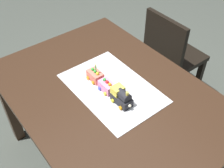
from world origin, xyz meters
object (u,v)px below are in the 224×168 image
(cake_locomotive, at_px, (121,97))
(chair, at_px, (171,56))
(cake_car_caboose_bubblegum, at_px, (107,86))
(birthday_candle, at_px, (96,68))
(cake_car_gondola_coral, at_px, (95,76))
(dining_table, at_px, (109,104))

(cake_locomotive, bearing_deg, chair, -67.12)
(cake_car_caboose_bubblegum, height_order, birthday_candle, birthday_candle)
(chair, distance_m, cake_car_gondola_coral, 0.89)
(dining_table, xyz_separation_m, birthday_candle, (0.12, 0.00, 0.21))
(dining_table, height_order, chair, chair)
(cake_locomotive, relative_size, cake_car_gondola_coral, 1.40)
(cake_locomotive, bearing_deg, cake_car_caboose_bubblegum, 0.00)
(chair, relative_size, cake_car_caboose_bubblegum, 8.60)
(chair, bearing_deg, cake_car_caboose_bubblegum, 105.77)
(dining_table, height_order, cake_car_caboose_bubblegum, cake_car_caboose_bubblegum)
(chair, xyz_separation_m, cake_car_caboose_bubblegum, (-0.22, 0.83, 0.30))
(chair, bearing_deg, cake_car_gondola_coral, 97.98)
(chair, distance_m, cake_locomotive, 0.96)
(dining_table, bearing_deg, chair, -73.98)
(dining_table, height_order, cake_car_gondola_coral, cake_car_gondola_coral)
(cake_car_caboose_bubblegum, xyz_separation_m, birthday_candle, (0.11, -0.00, 0.07))
(cake_car_caboose_bubblegum, bearing_deg, chair, -75.03)
(cake_locomotive, xyz_separation_m, cake_car_gondola_coral, (0.25, 0.00, -0.02))
(dining_table, distance_m, chair, 0.88)
(cake_locomotive, xyz_separation_m, birthday_candle, (0.24, 0.00, 0.05))
(cake_locomotive, distance_m, birthday_candle, 0.24)
(cake_car_caboose_bubblegum, distance_m, birthday_candle, 0.13)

